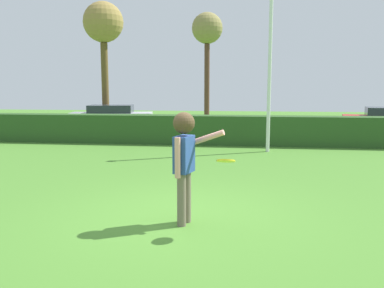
{
  "coord_description": "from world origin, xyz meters",
  "views": [
    {
      "loc": [
        0.98,
        -6.45,
        2.17
      ],
      "look_at": [
        0.08,
        0.68,
        1.15
      ],
      "focal_mm": 37.61,
      "sensor_mm": 36.0,
      "label": 1
    }
  ],
  "objects_px": {
    "birch_tree": "(207,32)",
    "lamppost": "(270,51)",
    "frisbee": "(226,161)",
    "parked_car_silver": "(111,116)",
    "person": "(185,153)",
    "bare_elm_tree": "(103,26)"
  },
  "relations": [
    {
      "from": "birch_tree",
      "to": "bare_elm_tree",
      "type": "height_order",
      "value": "bare_elm_tree"
    },
    {
      "from": "frisbee",
      "to": "birch_tree",
      "type": "height_order",
      "value": "birch_tree"
    },
    {
      "from": "lamppost",
      "to": "person",
      "type": "bearing_deg",
      "value": -103.06
    },
    {
      "from": "bare_elm_tree",
      "to": "lamppost",
      "type": "bearing_deg",
      "value": -41.33
    },
    {
      "from": "frisbee",
      "to": "lamppost",
      "type": "xyz_separation_m",
      "value": [
        1.09,
        7.84,
        2.24
      ]
    },
    {
      "from": "frisbee",
      "to": "lamppost",
      "type": "bearing_deg",
      "value": 82.11
    },
    {
      "from": "lamppost",
      "to": "frisbee",
      "type": "bearing_deg",
      "value": -97.89
    },
    {
      "from": "frisbee",
      "to": "lamppost",
      "type": "distance_m",
      "value": 8.23
    },
    {
      "from": "frisbee",
      "to": "birch_tree",
      "type": "bearing_deg",
      "value": 95.99
    },
    {
      "from": "lamppost",
      "to": "birch_tree",
      "type": "height_order",
      "value": "birch_tree"
    },
    {
      "from": "person",
      "to": "parked_car_silver",
      "type": "distance_m",
      "value": 15.18
    },
    {
      "from": "frisbee",
      "to": "parked_car_silver",
      "type": "distance_m",
      "value": 15.74
    },
    {
      "from": "birch_tree",
      "to": "lamppost",
      "type": "bearing_deg",
      "value": -73.83
    },
    {
      "from": "person",
      "to": "lamppost",
      "type": "bearing_deg",
      "value": 76.94
    },
    {
      "from": "parked_car_silver",
      "to": "birch_tree",
      "type": "height_order",
      "value": "birch_tree"
    },
    {
      "from": "frisbee",
      "to": "lamppost",
      "type": "height_order",
      "value": "lamppost"
    },
    {
      "from": "parked_car_silver",
      "to": "birch_tree",
      "type": "bearing_deg",
      "value": 39.82
    },
    {
      "from": "frisbee",
      "to": "parked_car_silver",
      "type": "xyz_separation_m",
      "value": [
        -6.53,
        14.31,
        -0.41
      ]
    },
    {
      "from": "lamppost",
      "to": "parked_car_silver",
      "type": "xyz_separation_m",
      "value": [
        -7.62,
        6.47,
        -2.65
      ]
    },
    {
      "from": "frisbee",
      "to": "bare_elm_tree",
      "type": "bearing_deg",
      "value": 115.18
    },
    {
      "from": "lamppost",
      "to": "birch_tree",
      "type": "distance_m",
      "value": 10.94
    },
    {
      "from": "birch_tree",
      "to": "person",
      "type": "bearing_deg",
      "value": -86.0
    }
  ]
}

